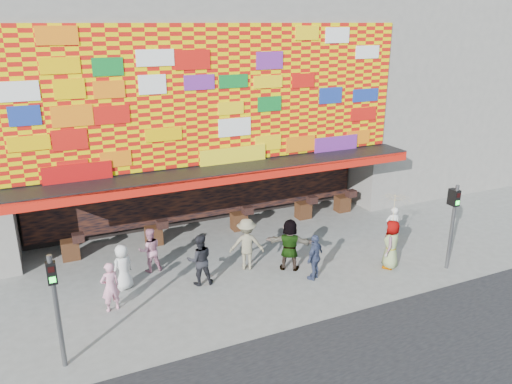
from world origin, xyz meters
The scene contains 15 objects.
ground centered at (0.00, 0.00, 0.00)m, with size 90.00×90.00×0.00m, color slate.
shop_building centered at (0.00, 8.18, 5.23)m, with size 15.20×9.40×10.00m.
neighbor_right centered at (13.00, 8.00, 6.00)m, with size 11.00×8.00×12.00m, color gray.
signal_left centered at (-6.20, -1.50, 1.86)m, with size 0.22×0.20×3.00m.
signal_right centered at (6.20, -1.50, 1.86)m, with size 0.22×0.20×3.00m.
ped_a centered at (-4.15, 1.70, 0.75)m, with size 0.73×0.48×1.50m, color silver.
ped_b centered at (-4.71, 0.57, 0.77)m, with size 0.56×0.37×1.53m, color pink.
ped_c centered at (-1.86, 0.99, 0.85)m, with size 0.83×0.65×1.70m, color black.
ped_d centered at (-0.06, 1.35, 0.91)m, with size 1.17×0.67×1.81m, color #7B7359.
ped_e centered at (1.66, -0.24, 0.78)m, with size 0.92×0.38×1.57m, color #384162.
ped_f centered at (1.24, 0.70, 0.90)m, with size 1.68×0.53×1.81m, color gray.
ped_g centered at (4.45, -0.62, 0.86)m, with size 0.84×0.55×1.72m, color gray.
ped_h centered at (5.70, 0.84, 0.76)m, with size 0.55×0.36×1.52m, color silver.
ped_i centered at (-3.10, 2.53, 0.77)m, with size 0.75×0.58×1.54m, color #CD849F.
parasol centered at (4.45, -0.62, 2.18)m, with size 1.13×1.15×1.91m.
Camera 1 is at (-6.17, -12.79, 8.03)m, focal length 35.00 mm.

